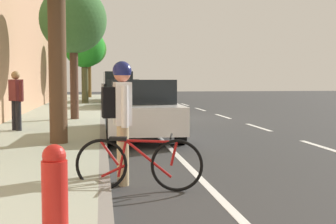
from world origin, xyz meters
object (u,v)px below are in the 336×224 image
Objects in this scene: parked_suv_black_nearest at (117,87)px; street_tree_far_end at (73,21)px; cyclist_with_backpack at (120,109)px; pedestrian_on_phone at (16,97)px; fire_hydrant at (55,193)px; parked_sedan_green_second at (123,94)px; street_tree_near_cyclist at (88,50)px; bicycle_at_curb at (139,164)px; street_tree_mid_block at (84,48)px; parked_sedan_white_mid at (142,109)px.

street_tree_far_end is (1.94, 12.74, 2.49)m from parked_suv_black_nearest.
cyclist_with_backpack is 0.40× the size of street_tree_far_end.
pedestrian_on_phone is 8.77m from fire_hydrant.
parked_sedan_green_second is 7.70m from street_tree_far_end.
parked_suv_black_nearest is 21.95m from cyclist_with_backpack.
parked_sedan_green_second is 16.12m from cyclist_with_backpack.
cyclist_with_backpack is 27.61m from street_tree_near_cyclist.
street_tree_near_cyclist is at bearing -87.10° from bicycle_at_curb.
street_tree_mid_block is 2.71× the size of pedestrian_on_phone.
parked_sedan_white_mid is 3.41m from pedestrian_on_phone.
cyclist_with_backpack reaches higher than parked_sedan_white_mid.
street_tree_mid_block is (1.41, -19.94, 2.89)m from bicycle_at_curb.
parked_sedan_green_second is 2.60× the size of bicycle_at_curb.
street_tree_far_end reaches higher than parked_sedan_green_second.
pedestrian_on_phone is at bearing -66.79° from cyclist_with_backpack.
street_tree_mid_block is 10.30m from street_tree_far_end.
parked_sedan_white_mid is 5.22m from cyclist_with_backpack.
cyclist_with_backpack is 1.13× the size of pedestrian_on_phone.
parked_sedan_green_second is (-0.08, 5.85, -0.27)m from parked_suv_black_nearest.
parked_sedan_white_mid is (0.06, 10.94, 0.00)m from parked_sedan_green_second.
pedestrian_on_phone is 1.90× the size of fire_hydrant.
street_tree_far_end is (-0.00, 10.29, 0.24)m from street_tree_mid_block.
cyclist_with_backpack is 0.42× the size of street_tree_mid_block.
parked_sedan_white_mid reaches higher than bicycle_at_curb.
street_tree_far_end is (-0.00, 18.26, -0.18)m from street_tree_near_cyclist.
parked_sedan_green_second is 2.83× the size of pedestrian_on_phone.
fire_hydrant is (0.67, 2.66, -0.53)m from cyclist_with_backpack.
street_tree_near_cyclist is at bearing -90.00° from street_tree_far_end.
street_tree_near_cyclist is 1.06× the size of street_tree_far_end.
street_tree_far_end is at bearing -81.66° from bicycle_at_curb.
parked_sedan_white_mid is 1.03× the size of street_tree_mid_block.
street_tree_far_end is 5.40× the size of fire_hydrant.
parked_sedan_green_second is at bearing -92.12° from bicycle_at_curb.
cyclist_with_backpack is (0.84, 16.09, 0.35)m from parked_sedan_green_second.
parked_suv_black_nearest is at bearing -128.48° from street_tree_mid_block.
cyclist_with_backpack is at bearing 87.03° from parked_sedan_green_second.
fire_hydrant is (1.42, 24.60, -0.45)m from parked_suv_black_nearest.
pedestrian_on_phone is at bearing 84.38° from street_tree_mid_block.
fire_hydrant is at bearing 102.25° from pedestrian_on_phone.
bicycle_at_curb is 20.20m from street_tree_mid_block.
bicycle_at_curb is 6.95m from pedestrian_on_phone.
fire_hydrant is (1.45, 7.81, -0.17)m from parked_sedan_white_mid.
fire_hydrant is at bearing 86.69° from parked_suv_black_nearest.
street_tree_near_cyclist is at bearing -89.01° from fire_hydrant.
cyclist_with_backpack is 19.65m from street_tree_mid_block.
cyclist_with_backpack is 6.42m from pedestrian_on_phone.
cyclist_with_backpack is at bearing -63.44° from bicycle_at_curb.
street_tree_far_end is at bearing 73.61° from parked_sedan_green_second.
cyclist_with_backpack is (0.78, 5.15, 0.35)m from parked_sedan_white_mid.
street_tree_mid_block is 0.95× the size of street_tree_far_end.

